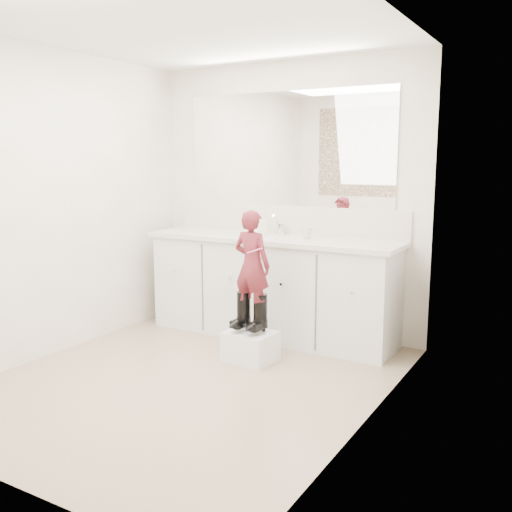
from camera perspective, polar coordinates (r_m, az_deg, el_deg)
The scene contains 17 objects.
floor at distance 4.17m, azimuth -6.71°, elevation -12.23°, with size 3.00×3.00×0.00m, color #867057.
ceiling at distance 3.97m, azimuth -7.43°, elevation 21.95°, with size 3.00×3.00×0.00m, color white.
wall_back at distance 5.16m, azimuth 3.09°, elevation 5.73°, with size 2.60×2.60×0.00m, color beige.
wall_left at distance 4.79m, azimuth -19.61°, elevation 4.89°, with size 3.00×3.00×0.00m, color beige.
wall_right at distance 3.28m, azimuth 11.43°, elevation 3.35°, with size 3.00×3.00×0.00m, color beige.
vanity_cabinet at distance 5.03m, azimuth 1.58°, elevation -3.29°, with size 2.20×0.55×0.85m, color silver.
countertop at distance 4.94m, azimuth 1.52°, elevation 1.72°, with size 2.28×0.58×0.04m, color beige.
backsplash at distance 5.16m, azimuth 2.99°, elevation 3.67°, with size 2.28×0.03×0.25m, color beige.
mirror at distance 5.14m, azimuth 3.07°, elevation 10.62°, with size 2.00×0.02×1.00m, color white.
faucet at distance 5.07m, azimuth 2.42°, elevation 2.72°, with size 0.08×0.08×0.10m, color silver.
cup at distance 4.84m, azimuth 5.07°, elevation 2.33°, with size 0.10×0.10×0.10m, color beige.
soap_bottle at distance 5.00m, azimuth 0.32°, elevation 3.29°, with size 0.10×0.10×0.21m, color white.
step_stool at distance 4.48m, azimuth -0.54°, elevation -9.02°, with size 0.37×0.30×0.23m, color white.
boot_left at distance 4.45m, azimuth -1.24°, elevation -5.51°, with size 0.11×0.20×0.30m, color black, non-canonical shape.
boot_right at distance 4.38m, azimuth 0.44°, elevation -5.77°, with size 0.11×0.20×0.30m, color black, non-canonical shape.
toddler at distance 4.33m, azimuth -0.42°, elevation -0.91°, with size 0.31×0.20×0.85m, color #A43238.
toothbrush at distance 4.21m, azimuth -0.15°, elevation 0.54°, with size 0.01×0.01×0.14m, color pink.
Camera 1 is at (2.34, -3.09, 1.54)m, focal length 40.00 mm.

